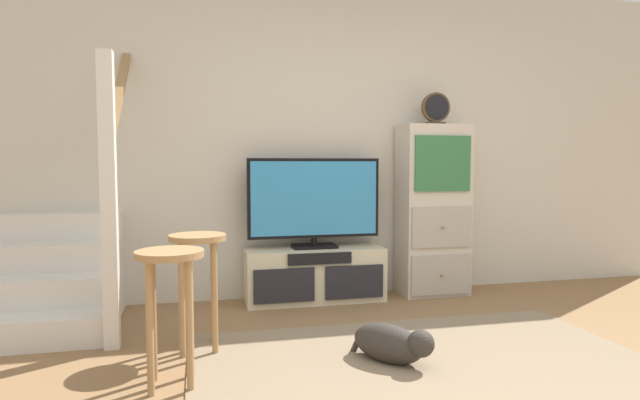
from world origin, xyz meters
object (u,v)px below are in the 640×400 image
at_px(bar_stool_near, 170,285).
at_px(television, 314,200).
at_px(bar_stool_far, 198,264).
at_px(media_console, 315,275).
at_px(desk_clock, 436,109).
at_px(side_cabinet, 433,210).
at_px(dog, 392,343).

bearing_deg(bar_stool_near, television, 53.96).
relative_size(television, bar_stool_far, 1.55).
xyz_separation_m(media_console, desk_clock, (1.05, -0.00, 1.38)).
bearing_deg(television, side_cabinet, -0.75).
bearing_deg(desk_clock, side_cabinet, 103.90).
bearing_deg(dog, bar_stool_far, 156.43).
xyz_separation_m(side_cabinet, desk_clock, (0.00, -0.02, 0.87)).
relative_size(bar_stool_near, bar_stool_far, 0.98).
xyz_separation_m(media_console, dog, (0.13, -1.42, -0.10)).
bearing_deg(desk_clock, dog, -123.12).
bearing_deg(media_console, bar_stool_far, -134.31).
bearing_deg(dog, bar_stool_near, -178.79).
relative_size(television, desk_clock, 4.02).
bearing_deg(media_console, dog, -84.78).
height_order(television, desk_clock, desk_clock).
bearing_deg(bar_stool_far, dog, -23.57).
bearing_deg(desk_clock, bar_stool_near, -145.83).
distance_m(media_console, side_cabinet, 1.17).
distance_m(side_cabinet, dog, 1.81).
height_order(bar_stool_near, bar_stool_far, bar_stool_far).
xyz_separation_m(television, bar_stool_far, (-0.93, -0.98, -0.30)).
relative_size(television, bar_stool_near, 1.57).
xyz_separation_m(television, bar_stool_near, (-1.07, -1.47, -0.31)).
height_order(side_cabinet, bar_stool_near, side_cabinet).
bearing_deg(dog, television, 95.13).
bearing_deg(television, bar_stool_near, -126.04).
xyz_separation_m(television, dog, (0.13, -1.44, -0.71)).
xyz_separation_m(bar_stool_near, bar_stool_far, (0.14, 0.49, 0.01)).
relative_size(media_console, side_cabinet, 0.78).
distance_m(desk_clock, bar_stool_near, 2.78).
height_order(television, bar_stool_near, television).
relative_size(media_console, bar_stool_far, 1.61).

